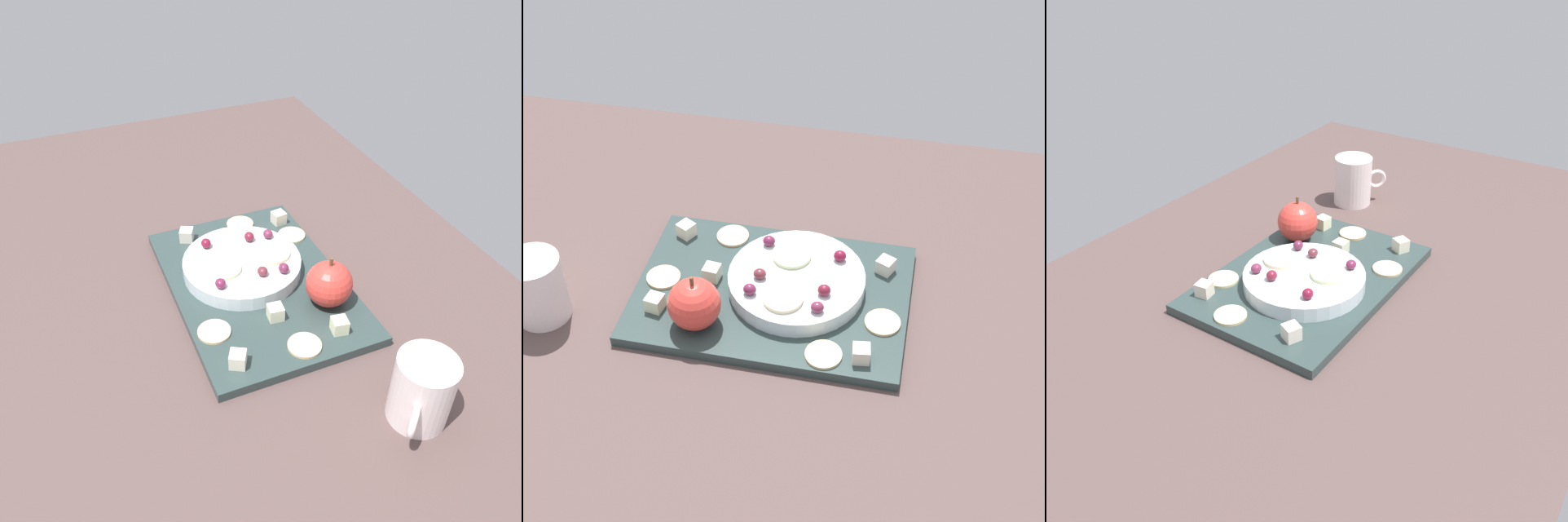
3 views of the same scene
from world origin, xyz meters
TOP-DOWN VIEW (x-y plane):
  - table at (0.00, 0.00)cm, footprint 143.02×84.42cm
  - platter at (0.64, -1.90)cm, footprint 37.61×25.94cm
  - serving_dish at (3.81, -0.67)cm, footprint 18.90×18.90cm
  - apple_whole at (-7.92, -9.96)cm, footprint 7.03×7.03cm
  - apple_stem at (-7.92, -9.96)cm, footprint 0.50×0.50cm
  - cheese_cube_0 at (-14.40, 6.93)cm, footprint 2.96×2.96cm
  - cheese_cube_1 at (14.27, -11.81)cm, footprint 2.46×2.46cm
  - cheese_cube_2 at (15.48, 5.09)cm, footprint 2.90×2.90cm
  - cheese_cube_3 at (-14.02, -8.56)cm, footprint 2.51×2.51cm
  - cheese_cube_4 at (-8.12, -1.28)cm, footprint 2.39×2.39cm
  - cracker_0 at (9.55, -12.18)cm, footprint 4.78×4.78cm
  - cracker_1 at (-14.83, -2.72)cm, footprint 4.78×4.78cm
  - cracker_2 at (-7.55, 7.94)cm, footprint 4.78×4.78cm
  - cracker_3 at (16.28, -5.08)cm, footprint 4.78×4.78cm
  - grape_0 at (7.74, -6.88)cm, footprint 1.78×1.61cm
  - grape_1 at (8.11, -3.65)cm, footprint 1.78×1.61cm
  - grape_2 at (-1.25, 4.66)cm, footprint 1.78×1.61cm
  - grape_3 at (-1.61, -5.51)cm, footprint 1.78×1.61cm
  - grape_4 at (-1.00, -2.24)cm, footprint 1.78×1.61cm
  - grape_5 at (9.12, 3.52)cm, footprint 1.78×1.61cm
  - apple_slice_0 at (2.40, 2.85)cm, footprint 5.46×5.46cm
  - apple_slice_1 at (2.95, -5.68)cm, footprint 5.46×5.46cm
  - cup at (-29.29, -11.03)cm, footprint 8.77×9.02cm

SIDE VIEW (x-z plane):
  - table at x=0.00cm, z-range 0.00..4.20cm
  - platter at x=0.64cm, z-range 4.20..5.75cm
  - cracker_0 at x=9.55cm, z-range 5.75..6.15cm
  - cracker_1 at x=-14.83cm, z-range 5.75..6.15cm
  - cracker_2 at x=-7.55cm, z-range 5.75..6.15cm
  - cracker_3 at x=16.28cm, z-range 5.75..6.15cm
  - cheese_cube_0 at x=-14.40cm, z-range 5.75..7.93cm
  - cheese_cube_1 at x=14.27cm, z-range 5.75..7.93cm
  - cheese_cube_2 at x=15.48cm, z-range 5.75..7.93cm
  - cheese_cube_3 at x=-14.02cm, z-range 5.75..7.93cm
  - cheese_cube_4 at x=-8.12cm, z-range 5.75..7.93cm
  - serving_dish at x=3.81cm, z-range 5.75..8.12cm
  - apple_slice_0 at x=2.40cm, z-range 8.12..8.72cm
  - apple_slice_1 at x=2.95cm, z-range 8.12..8.72cm
  - grape_4 at x=-1.00cm, z-range 8.12..9.57cm
  - grape_0 at x=7.74cm, z-range 8.12..9.59cm
  - grape_2 at x=-1.25cm, z-range 8.12..9.62cm
  - grape_3 at x=-1.61cm, z-range 8.12..9.69cm
  - grape_5 at x=9.12cm, z-range 8.12..9.70cm
  - grape_1 at x=8.11cm, z-range 8.12..9.72cm
  - cup at x=-29.29cm, z-range 4.20..13.85cm
  - apple_whole at x=-7.92cm, z-range 5.75..12.78cm
  - apple_stem at x=-7.92cm, z-range 12.78..13.98cm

